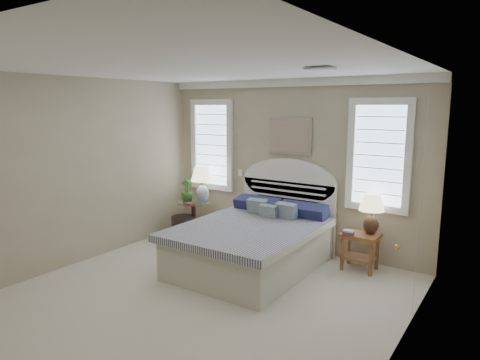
% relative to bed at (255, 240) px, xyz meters
% --- Properties ---
extents(floor, '(4.50, 5.00, 0.01)m').
position_rel_bed_xyz_m(floor, '(0.00, -1.46, -0.39)').
color(floor, beige).
rests_on(floor, ground).
extents(ceiling, '(4.50, 5.00, 0.01)m').
position_rel_bed_xyz_m(ceiling, '(0.00, -1.46, 2.31)').
color(ceiling, white).
rests_on(ceiling, wall_back).
extents(wall_back, '(4.50, 0.02, 2.70)m').
position_rel_bed_xyz_m(wall_back, '(0.00, 1.04, 0.96)').
color(wall_back, tan).
rests_on(wall_back, floor).
extents(wall_left, '(0.02, 5.00, 2.70)m').
position_rel_bed_xyz_m(wall_left, '(-2.25, -1.46, 0.96)').
color(wall_left, tan).
rests_on(wall_left, floor).
extents(wall_right, '(0.02, 5.00, 2.70)m').
position_rel_bed_xyz_m(wall_right, '(2.25, -1.46, 0.96)').
color(wall_right, tan).
rests_on(wall_right, floor).
extents(crown_molding, '(4.50, 0.08, 0.12)m').
position_rel_bed_xyz_m(crown_molding, '(0.00, 1.00, 2.25)').
color(crown_molding, white).
rests_on(crown_molding, wall_back).
extents(hvac_vent, '(0.30, 0.20, 0.02)m').
position_rel_bed_xyz_m(hvac_vent, '(1.20, -0.66, 2.29)').
color(hvac_vent, '#B2B2B2').
rests_on(hvac_vent, ceiling).
extents(switch_plate, '(0.08, 0.01, 0.12)m').
position_rel_bed_xyz_m(switch_plate, '(-0.95, 1.03, 0.76)').
color(switch_plate, white).
rests_on(switch_plate, wall_back).
extents(window_left, '(0.90, 0.06, 1.60)m').
position_rel_bed_xyz_m(window_left, '(-1.55, 1.02, 1.21)').
color(window_left, '#C7E3FC').
rests_on(window_left, wall_back).
extents(window_right, '(0.90, 0.06, 1.60)m').
position_rel_bed_xyz_m(window_right, '(1.40, 1.02, 1.21)').
color(window_right, '#C7E3FC').
rests_on(window_right, wall_back).
extents(painting, '(0.74, 0.04, 0.58)m').
position_rel_bed_xyz_m(painting, '(0.00, 1.00, 1.43)').
color(painting, silver).
rests_on(painting, wall_back).
extents(closet_door, '(0.02, 1.80, 2.40)m').
position_rel_bed_xyz_m(closet_door, '(2.23, -0.26, 0.81)').
color(closet_door, silver).
rests_on(closet_door, floor).
extents(bed, '(1.72, 2.28, 1.47)m').
position_rel_bed_xyz_m(bed, '(0.00, 0.00, 0.00)').
color(bed, beige).
rests_on(bed, floor).
extents(side_table_left, '(0.56, 0.56, 0.63)m').
position_rel_bed_xyz_m(side_table_left, '(-1.65, 0.59, 0.00)').
color(side_table_left, black).
rests_on(side_table_left, floor).
extents(nightstand_right, '(0.50, 0.40, 0.53)m').
position_rel_bed_xyz_m(nightstand_right, '(1.30, 0.69, 0.00)').
color(nightstand_right, brown).
rests_on(nightstand_right, floor).
extents(floor_pot, '(0.44, 0.44, 0.38)m').
position_rel_bed_xyz_m(floor_pot, '(-1.77, 0.45, -0.20)').
color(floor_pot, black).
rests_on(floor_pot, floor).
extents(lamp_left, '(0.43, 0.43, 0.63)m').
position_rel_bed_xyz_m(lamp_left, '(-1.54, 0.71, 0.63)').
color(lamp_left, white).
rests_on(lamp_left, side_table_left).
extents(lamp_right, '(0.46, 0.46, 0.57)m').
position_rel_bed_xyz_m(lamp_right, '(1.41, 0.78, 0.49)').
color(lamp_right, black).
rests_on(lamp_right, nightstand_right).
extents(potted_plant, '(0.28, 0.28, 0.40)m').
position_rel_bed_xyz_m(potted_plant, '(-1.78, 0.59, 0.44)').
color(potted_plant, '#28652E').
rests_on(potted_plant, side_table_left).
extents(books_left, '(0.18, 0.14, 0.02)m').
position_rel_bed_xyz_m(books_left, '(-1.58, 0.41, 0.26)').
color(books_left, maroon).
rests_on(books_left, side_table_left).
extents(books_right, '(0.18, 0.14, 0.06)m').
position_rel_bed_xyz_m(books_right, '(1.18, 0.54, 0.18)').
color(books_right, maroon).
rests_on(books_right, nightstand_right).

